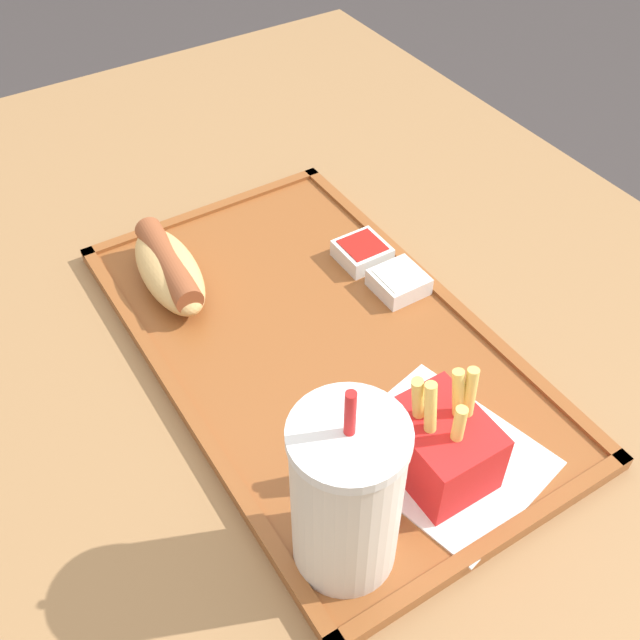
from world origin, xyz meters
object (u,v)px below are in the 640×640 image
at_px(soda_cup, 346,496).
at_px(fries_carton, 440,445).
at_px(sauce_cup_ketchup, 362,252).
at_px(sauce_cup_mayo, 401,284).
at_px(hot_dog_far, 169,269).

height_order(soda_cup, fries_carton, soda_cup).
bearing_deg(fries_carton, sauce_cup_ketchup, -21.40).
bearing_deg(sauce_cup_ketchup, sauce_cup_mayo, -175.37).
relative_size(hot_dog_far, fries_carton, 1.31).
bearing_deg(soda_cup, sauce_cup_mayo, -44.76).
xyz_separation_m(hot_dog_far, sauce_cup_ketchup, (-0.07, -0.18, -0.01)).
relative_size(hot_dog_far, sauce_cup_ketchup, 2.92).
relative_size(soda_cup, fries_carton, 1.68).
distance_m(fries_carton, sauce_cup_mayo, 0.21).
xyz_separation_m(sauce_cup_mayo, sauce_cup_ketchup, (0.06, 0.00, 0.00)).
distance_m(hot_dog_far, fries_carton, 0.32).
relative_size(hot_dog_far, sauce_cup_mayo, 2.92).
xyz_separation_m(fries_carton, sauce_cup_ketchup, (0.24, -0.09, -0.02)).
height_order(hot_dog_far, fries_carton, fries_carton).
height_order(fries_carton, sauce_cup_ketchup, fries_carton).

